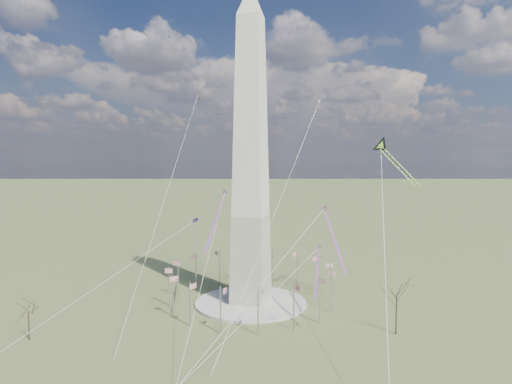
% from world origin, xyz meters
% --- Properties ---
extents(ground, '(2000.00, 2000.00, 0.00)m').
position_xyz_m(ground, '(0.00, 0.00, 0.00)').
color(ground, '#42542A').
rests_on(ground, ground).
extents(plaza, '(36.00, 36.00, 0.80)m').
position_xyz_m(plaza, '(0.00, 0.00, 0.40)').
color(plaza, beige).
rests_on(plaza, ground).
extents(washington_monument, '(15.56, 15.56, 100.00)m').
position_xyz_m(washington_monument, '(0.00, 0.00, 47.95)').
color(washington_monument, '#BAB79C').
rests_on(washington_monument, plaza).
extents(flagpole_ring, '(54.40, 54.40, 13.00)m').
position_xyz_m(flagpole_ring, '(-0.00, -0.00, 7.27)').
color(flagpole_ring, '#B1B4B7').
rests_on(flagpole_ring, ground).
extents(tree_near, '(8.99, 8.99, 15.73)m').
position_xyz_m(tree_near, '(45.04, -12.17, 11.22)').
color(tree_near, '#413527').
rests_on(tree_near, ground).
extents(tree_far, '(6.47, 6.47, 11.32)m').
position_xyz_m(tree_far, '(-45.88, -45.03, 8.07)').
color(tree_far, '#413527').
rests_on(tree_far, ground).
extents(kite_delta_black, '(14.77, 15.38, 14.29)m').
position_xyz_m(kite_delta_black, '(39.94, 9.20, 50.16)').
color(kite_delta_black, black).
rests_on(kite_delta_black, ground).
extents(kite_diamond_purple, '(2.45, 2.94, 8.61)m').
position_xyz_m(kite_diamond_purple, '(-21.75, 4.86, 24.78)').
color(kite_diamond_purple, '#441B79').
rests_on(kite_diamond_purple, ground).
extents(kite_streamer_left, '(10.05, 20.90, 15.26)m').
position_xyz_m(kite_streamer_left, '(27.16, -10.67, 27.30)').
color(kite_streamer_left, red).
rests_on(kite_streamer_left, ground).
extents(kite_streamer_mid, '(4.49, 22.92, 15.78)m').
position_xyz_m(kite_streamer_mid, '(-5.91, -12.55, 31.28)').
color(kite_streamer_mid, red).
rests_on(kite_streamer_mid, ground).
extents(kite_streamer_right, '(3.05, 18.53, 12.72)m').
position_xyz_m(kite_streamer_right, '(21.20, 2.70, 13.55)').
color(kite_streamer_right, red).
rests_on(kite_streamer_right, ground).
extents(kite_small_red, '(1.64, 1.43, 4.23)m').
position_xyz_m(kite_small_red, '(-33.96, 35.39, 73.63)').
color(kite_small_red, red).
rests_on(kite_small_red, ground).
extents(kite_small_white, '(1.00, 1.69, 4.01)m').
position_xyz_m(kite_small_white, '(14.81, 39.89, 68.87)').
color(kite_small_white, white).
rests_on(kite_small_white, ground).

